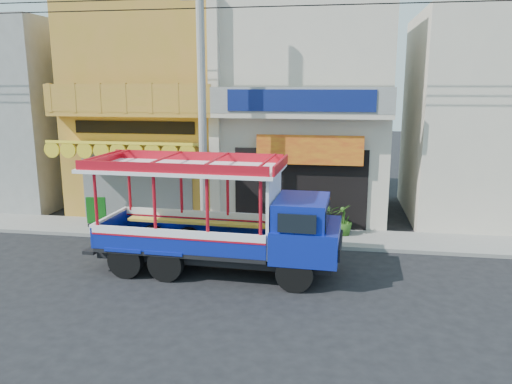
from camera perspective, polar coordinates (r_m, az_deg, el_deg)
ground at (r=13.45m, az=-5.38°, el=-9.94°), size 90.00×90.00×0.00m
sidewalk at (r=17.10m, az=-1.98°, el=-4.80°), size 30.00×2.00×0.12m
shophouse_left at (r=21.29m, az=-10.67°, el=9.44°), size 6.00×7.50×8.24m
shophouse_right at (r=20.06m, az=5.89°, el=9.42°), size 6.00×6.75×8.24m
party_pilaster at (r=17.44m, az=-4.78°, el=8.68°), size 0.35×0.30×8.00m
filler_building_left at (r=24.62m, az=-26.27°, el=8.03°), size 6.00×6.00×7.60m
filler_building_right at (r=20.88m, az=25.60°, el=7.57°), size 6.00×6.00×7.60m
utility_pole at (r=15.87m, az=-5.71°, el=12.05°), size 28.00×0.26×9.00m
songthaew_truck at (r=13.38m, az=-2.66°, el=-3.12°), size 6.86×2.52×3.16m
green_sign at (r=18.59m, az=-17.76°, el=-2.40°), size 0.68×0.39×1.04m
potted_plant_a at (r=17.30m, az=8.11°, el=-2.93°), size 0.99×0.91×0.92m
potted_plant_b at (r=16.71m, az=5.89°, el=-3.11°), size 0.74×0.77×1.09m
potted_plant_c at (r=16.91m, az=9.98°, el=-3.14°), size 0.69×0.69×1.04m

